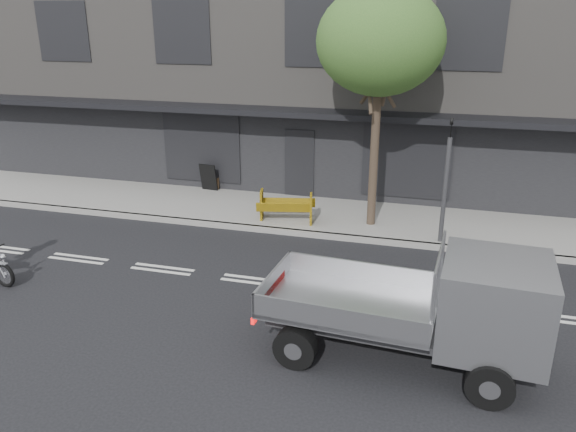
# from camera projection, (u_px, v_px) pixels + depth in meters

# --- Properties ---
(ground) EXTENTS (80.00, 80.00, 0.00)m
(ground) POSITION_uv_depth(u_px,v_px,m) (254.00, 281.00, 13.32)
(ground) COLOR black
(ground) RESTS_ON ground
(sidewalk) EXTENTS (32.00, 3.20, 0.15)m
(sidewalk) POSITION_uv_depth(u_px,v_px,m) (302.00, 214.00, 17.55)
(sidewalk) COLOR gray
(sidewalk) RESTS_ON ground
(kerb) EXTENTS (32.00, 0.20, 0.15)m
(kerb) POSITION_uv_depth(u_px,v_px,m) (289.00, 232.00, 16.10)
(kerb) COLOR gray
(kerb) RESTS_ON ground
(building_main) EXTENTS (26.00, 10.00, 8.00)m
(building_main) POSITION_uv_depth(u_px,v_px,m) (343.00, 67.00, 22.21)
(building_main) COLOR slate
(building_main) RESTS_ON ground
(street_tree) EXTENTS (3.40, 3.40, 6.74)m
(street_tree) POSITION_uv_depth(u_px,v_px,m) (380.00, 42.00, 14.78)
(street_tree) COLOR #382B21
(street_tree) RESTS_ON ground
(traffic_light_pole) EXTENTS (0.12, 0.12, 3.50)m
(traffic_light_pole) POSITION_uv_depth(u_px,v_px,m) (445.00, 188.00, 14.75)
(traffic_light_pole) COLOR #2D2D30
(traffic_light_pole) RESTS_ON ground
(flatbed_ute) EXTENTS (4.98, 2.30, 2.25)m
(flatbed_ute) POSITION_uv_depth(u_px,v_px,m) (466.00, 305.00, 9.57)
(flatbed_ute) COLOR black
(flatbed_ute) RESTS_ON ground
(construction_barrier) EXTENTS (1.73, 0.99, 0.91)m
(construction_barrier) POSITION_uv_depth(u_px,v_px,m) (284.00, 209.00, 16.41)
(construction_barrier) COLOR yellow
(construction_barrier) RESTS_ON sidewalk
(sandwich_board) EXTENTS (0.64, 0.46, 0.95)m
(sandwich_board) POSITION_uv_depth(u_px,v_px,m) (208.00, 177.00, 19.47)
(sandwich_board) COLOR black
(sandwich_board) RESTS_ON sidewalk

